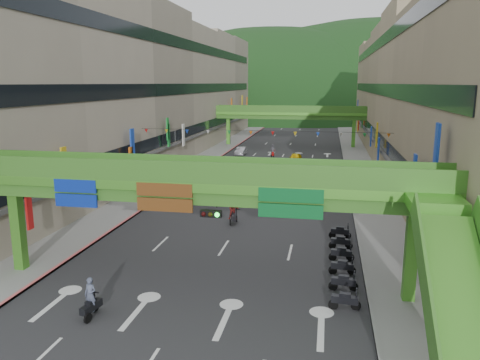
# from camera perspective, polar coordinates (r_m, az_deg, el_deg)

# --- Properties ---
(ground) EXTENTS (320.00, 320.00, 0.00)m
(ground) POSITION_cam_1_polar(r_m,az_deg,el_deg) (21.63, -9.39, -18.96)
(ground) COLOR black
(ground) RESTS_ON ground
(road_slab) EXTENTS (18.00, 140.00, 0.02)m
(road_slab) POSITION_cam_1_polar(r_m,az_deg,el_deg) (68.61, 4.97, 2.50)
(road_slab) COLOR #28282B
(road_slab) RESTS_ON ground
(sidewalk_left) EXTENTS (4.00, 140.00, 0.15)m
(sidewalk_left) POSITION_cam_1_polar(r_m,az_deg,el_deg) (70.52, -3.97, 2.82)
(sidewalk_left) COLOR gray
(sidewalk_left) RESTS_ON ground
(sidewalk_right) EXTENTS (4.00, 140.00, 0.15)m
(sidewalk_right) POSITION_cam_1_polar(r_m,az_deg,el_deg) (68.41, 14.18, 2.21)
(sidewalk_right) COLOR gray
(sidewalk_right) RESTS_ON ground
(curb_left) EXTENTS (0.20, 140.00, 0.18)m
(curb_left) POSITION_cam_1_polar(r_m,az_deg,el_deg) (70.07, -2.46, 2.79)
(curb_left) COLOR #CC5959
(curb_left) RESTS_ON ground
(curb_right) EXTENTS (0.20, 140.00, 0.18)m
(curb_right) POSITION_cam_1_polar(r_m,az_deg,el_deg) (68.31, 12.59, 2.28)
(curb_right) COLOR gray
(curb_right) RESTS_ON ground
(building_row_left) EXTENTS (12.80, 95.00, 19.00)m
(building_row_left) POSITION_cam_1_polar(r_m,az_deg,el_deg) (72.11, -10.29, 10.35)
(building_row_left) COLOR #9E937F
(building_row_left) RESTS_ON ground
(building_row_right) EXTENTS (12.80, 95.00, 19.00)m
(building_row_right) POSITION_cam_1_polar(r_m,az_deg,el_deg) (68.51, 21.30, 9.68)
(building_row_right) COLOR gray
(building_row_right) RESTS_ON ground
(overpass_near) EXTENTS (28.00, 12.27, 7.10)m
(overpass_near) POSITION_cam_1_polar(r_m,az_deg,el_deg) (24.19, -3.37, -2.11)
(overpass_near) COLOR #4C9E2D
(overpass_near) RESTS_ON ground
(overpass_far) EXTENTS (28.00, 2.20, 7.10)m
(overpass_far) POSITION_cam_1_polar(r_m,az_deg,el_deg) (82.85, 6.09, 7.82)
(overpass_far) COLOR #4C9E2D
(overpass_far) RESTS_ON ground
(hill_left) EXTENTS (168.00, 140.00, 112.00)m
(hill_left) POSITION_cam_1_polar(r_m,az_deg,el_deg) (179.05, 3.75, 8.21)
(hill_left) COLOR #1C4419
(hill_left) RESTS_ON ground
(hill_right) EXTENTS (208.00, 176.00, 128.00)m
(hill_right) POSITION_cam_1_polar(r_m,az_deg,el_deg) (198.54, 16.13, 8.12)
(hill_right) COLOR #1C4419
(hill_right) RESTS_ON ground
(bunting_string) EXTENTS (26.00, 0.36, 0.47)m
(bunting_string) POSITION_cam_1_polar(r_m,az_deg,el_deg) (48.12, 2.66, 5.74)
(bunting_string) COLOR black
(bunting_string) RESTS_ON ground
(scooter_rider_near) EXTENTS (0.71, 1.59, 2.01)m
(scooter_rider_near) POSITION_cam_1_polar(r_m,az_deg,el_deg) (23.96, -17.74, -13.68)
(scooter_rider_near) COLOR black
(scooter_rider_near) RESTS_ON ground
(scooter_rider_mid) EXTENTS (0.98, 1.57, 2.08)m
(scooter_rider_mid) POSITION_cam_1_polar(r_m,az_deg,el_deg) (37.12, -0.81, -3.75)
(scooter_rider_mid) COLOR black
(scooter_rider_mid) RESTS_ON ground
(scooter_rider_left) EXTENTS (1.14, 1.60, 2.21)m
(scooter_rider_left) POSITION_cam_1_polar(r_m,az_deg,el_deg) (44.26, -3.08, -1.15)
(scooter_rider_left) COLOR #A1A2A9
(scooter_rider_left) RESTS_ON ground
(scooter_rider_far) EXTENTS (0.87, 1.59, 1.97)m
(scooter_rider_far) POSITION_cam_1_polar(r_m,az_deg,el_deg) (70.37, 4.00, 3.55)
(scooter_rider_far) COLOR #7F0706
(scooter_rider_far) RESTS_ON ground
(parked_scooter_row) EXTENTS (1.60, 11.58, 1.08)m
(parked_scooter_row) POSITION_cam_1_polar(r_m,az_deg,el_deg) (29.35, 12.34, -9.43)
(parked_scooter_row) COLOR black
(parked_scooter_row) RESTS_ON ground
(car_silver) EXTENTS (1.40, 3.85, 1.26)m
(car_silver) POSITION_cam_1_polar(r_m,az_deg,el_deg) (72.49, 0.13, 3.53)
(car_silver) COLOR #A1A0A8
(car_silver) RESTS_ON ground
(car_yellow) EXTENTS (1.75, 3.97, 1.33)m
(car_yellow) POSITION_cam_1_polar(r_m,az_deg,el_deg) (65.94, 6.77, 2.66)
(car_yellow) COLOR #E2BB09
(car_yellow) RESTS_ON ground
(pedestrian_red) EXTENTS (0.87, 0.77, 1.50)m
(pedestrian_red) POSITION_cam_1_polar(r_m,az_deg,el_deg) (45.75, 14.32, -1.56)
(pedestrian_red) COLOR #A51C02
(pedestrian_red) RESTS_ON ground
(pedestrian_dark) EXTENTS (0.97, 0.44, 1.64)m
(pedestrian_dark) POSITION_cam_1_polar(r_m,az_deg,el_deg) (50.94, 16.68, -0.27)
(pedestrian_dark) COLOR black
(pedestrian_dark) RESTS_ON ground
(pedestrian_blue) EXTENTS (0.90, 0.72, 1.67)m
(pedestrian_blue) POSITION_cam_1_polar(r_m,az_deg,el_deg) (58.37, 13.59, 1.40)
(pedestrian_blue) COLOR #3C5065
(pedestrian_blue) RESTS_ON ground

